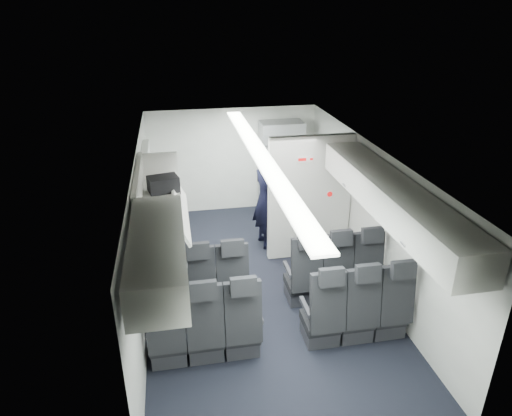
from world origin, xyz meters
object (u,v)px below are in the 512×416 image
object	(u,v)px
seat_row_mid	(283,322)
carry_on_bag	(163,185)
galley_unit	(281,168)
boarding_door	(150,198)
flight_attendant	(265,199)
seat_row_front	(268,282)

from	to	relation	value
seat_row_mid	carry_on_bag	xyz separation A→B (m)	(-1.35, 1.46, 1.37)
galley_unit	boarding_door	bearing A→B (deg)	-155.72
seat_row_mid	boarding_door	world-z (taller)	boarding_door
boarding_door	galley_unit	bearing A→B (deg)	24.28
seat_row_mid	flight_attendant	distance (m)	2.81
seat_row_front	seat_row_mid	size ratio (longest dim) A/B	1.00
boarding_door	carry_on_bag	size ratio (longest dim) A/B	4.67
flight_attendant	boarding_door	bearing A→B (deg)	73.41
seat_row_front	carry_on_bag	xyz separation A→B (m)	(-1.35, 0.56, 1.37)
seat_row_mid	flight_attendant	size ratio (longest dim) A/B	1.89
seat_row_mid	galley_unit	world-z (taller)	galley_unit
seat_row_mid	seat_row_front	bearing A→B (deg)	90.00
flight_attendant	galley_unit	bearing A→B (deg)	-33.35
seat_row_front	seat_row_mid	bearing A→B (deg)	-90.00
boarding_door	flight_attendant	xyz separation A→B (m)	(1.97, -0.24, -0.07)
boarding_door	flight_attendant	world-z (taller)	boarding_door
seat_row_mid	carry_on_bag	world-z (taller)	carry_on_bag
seat_row_mid	galley_unit	size ratio (longest dim) A/B	1.75
flight_attendant	carry_on_bag	distance (m)	2.30
galley_unit	carry_on_bag	size ratio (longest dim) A/B	4.77
flight_attendant	carry_on_bag	world-z (taller)	carry_on_bag
galley_unit	carry_on_bag	xyz separation A→B (m)	(-2.30, -2.69, 0.82)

